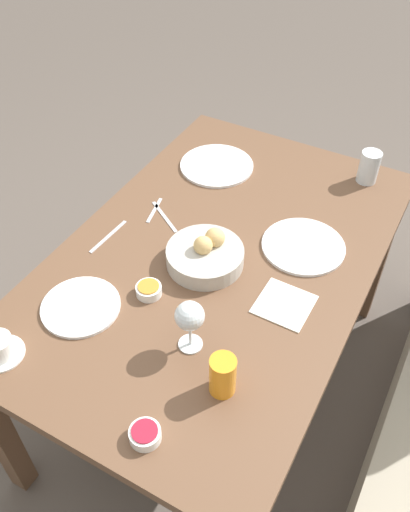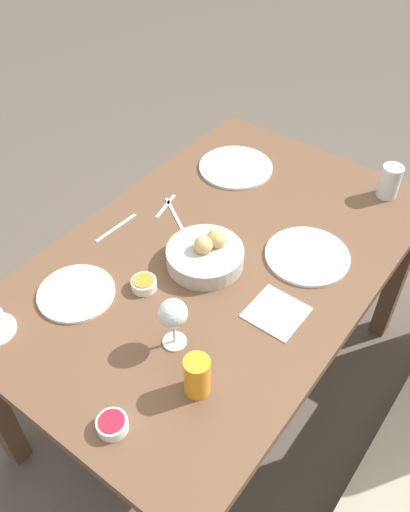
{
  "view_description": "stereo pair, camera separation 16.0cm",
  "coord_description": "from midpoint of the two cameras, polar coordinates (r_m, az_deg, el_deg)",
  "views": [
    {
      "loc": [
        1.05,
        0.54,
        1.87
      ],
      "look_at": [
        0.05,
        -0.02,
        0.75
      ],
      "focal_mm": 38.0,
      "sensor_mm": 36.0,
      "label": 1
    },
    {
      "loc": [
        0.97,
        0.67,
        1.87
      ],
      "look_at": [
        0.05,
        -0.02,
        0.75
      ],
      "focal_mm": 38.0,
      "sensor_mm": 36.0,
      "label": 2
    }
  ],
  "objects": [
    {
      "name": "ground_plane",
      "position": [
        2.21,
        -1.12,
        -13.43
      ],
      "size": [
        10.0,
        10.0,
        0.0
      ],
      "primitive_type": "plane",
      "color": "#564C44"
    },
    {
      "name": "fork_silver",
      "position": [
        1.79,
        -6.85,
        4.02
      ],
      "size": [
        0.1,
        0.15,
        0.0
      ],
      "color": "#B7B7BC",
      "rests_on": "dining_table"
    },
    {
      "name": "dining_table",
      "position": [
        1.71,
        -1.4,
        -2.14
      ],
      "size": [
        1.4,
        0.9,
        0.72
      ],
      "color": "brown",
      "rests_on": "ground_plane"
    },
    {
      "name": "jam_bowl_berry",
      "position": [
        1.29,
        -10.05,
        -18.22
      ],
      "size": [
        0.07,
        0.07,
        0.03
      ],
      "color": "white",
      "rests_on": "dining_table"
    },
    {
      "name": "spoon_coffee",
      "position": [
        1.82,
        -7.88,
        4.68
      ],
      "size": [
        0.13,
        0.04,
        0.0
      ],
      "color": "#B7B7BC",
      "rests_on": "dining_table"
    },
    {
      "name": "bread_basket",
      "position": [
        1.6,
        -2.8,
        -0.01
      ],
      "size": [
        0.23,
        0.23,
        0.1
      ],
      "color": "#B2ADA3",
      "rests_on": "dining_table"
    },
    {
      "name": "plate_near_right",
      "position": [
        1.56,
        -15.86,
        -5.3
      ],
      "size": [
        0.22,
        0.22,
        0.01
      ],
      "color": "white",
      "rests_on": "dining_table"
    },
    {
      "name": "plate_far_center",
      "position": [
        1.68,
        7.65,
        0.91
      ],
      "size": [
        0.26,
        0.26,
        0.01
      ],
      "color": "white",
      "rests_on": "dining_table"
    },
    {
      "name": "wine_glass",
      "position": [
        1.34,
        -5.06,
        -6.64
      ],
      "size": [
        0.08,
        0.08,
        0.16
      ],
      "color": "silver",
      "rests_on": "dining_table"
    },
    {
      "name": "knife_silver",
      "position": [
        1.74,
        -12.75,
        1.9
      ],
      "size": [
        0.17,
        0.02,
        0.0
      ],
      "color": "#B7B7BC",
      "rests_on": "dining_table"
    },
    {
      "name": "plate_near_left",
      "position": [
        2.0,
        -1.08,
        9.41
      ],
      "size": [
        0.27,
        0.27,
        0.01
      ],
      "color": "white",
      "rests_on": "dining_table"
    },
    {
      "name": "water_tumbler",
      "position": [
        1.96,
        14.65,
        8.96
      ],
      "size": [
        0.07,
        0.07,
        0.12
      ],
      "color": "silver",
      "rests_on": "dining_table"
    },
    {
      "name": "jam_bowl_honey",
      "position": [
        1.54,
        -8.91,
        -3.7
      ],
      "size": [
        0.07,
        0.07,
        0.03
      ],
      "color": "white",
      "rests_on": "dining_table"
    },
    {
      "name": "juice_glass",
      "position": [
        1.3,
        -1.72,
        -12.65
      ],
      "size": [
        0.07,
        0.07,
        0.11
      ],
      "color": "orange",
      "rests_on": "dining_table"
    },
    {
      "name": "napkin",
      "position": [
        1.51,
        5.36,
        -5.24
      ],
      "size": [
        0.15,
        0.15,
        0.0
      ],
      "color": "silver",
      "rests_on": "dining_table"
    }
  ]
}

